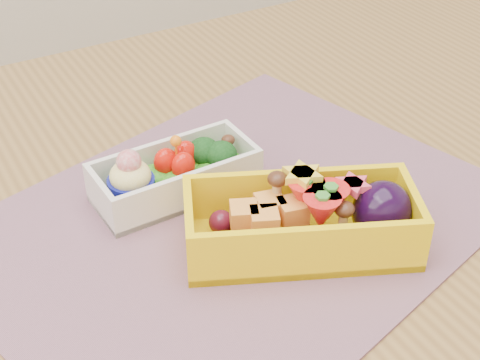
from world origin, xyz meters
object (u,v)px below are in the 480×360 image
table (224,296)px  bento_yellow (307,220)px  placemat (235,221)px  bento_white (174,175)px

table → bento_yellow: (0.04, -0.07, 0.13)m
placemat → bento_white: size_ratio=2.97×
bento_yellow → table: bearing=143.3°
placemat → bento_yellow: size_ratio=2.16×
bento_white → placemat: bearing=-67.2°
bento_white → table: bearing=-67.6°
placemat → bento_yellow: (0.03, -0.06, 0.03)m
placemat → table: bearing=116.1°
table → bento_white: bento_white is taller
bento_white → bento_yellow: 0.14m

